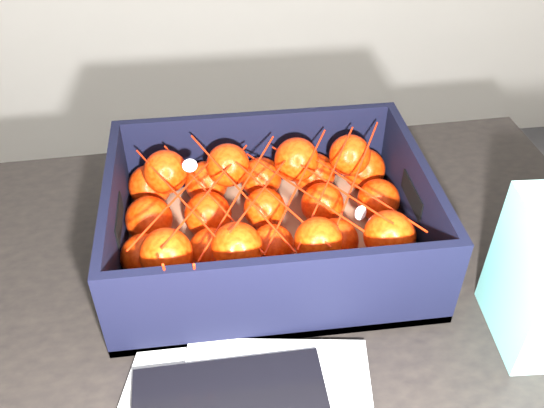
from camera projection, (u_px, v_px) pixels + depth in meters
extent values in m
cube|color=black|center=(207.00, 336.00, 0.75)|extent=(1.23, 0.84, 0.04)
cylinder|color=black|center=(462.00, 288.00, 1.31)|extent=(0.06, 0.06, 0.71)
cube|color=#915E43|center=(269.00, 247.00, 0.83)|extent=(0.42, 0.31, 0.01)
cube|color=black|center=(257.00, 151.00, 0.91)|extent=(0.42, 0.01, 0.13)
cube|color=black|center=(285.00, 300.00, 0.68)|extent=(0.42, 0.01, 0.13)
cube|color=black|center=(116.00, 227.00, 0.77)|extent=(0.01, 0.29, 0.13)
cube|color=black|center=(415.00, 202.00, 0.81)|extent=(0.01, 0.29, 0.13)
sphere|color=red|center=(145.00, 300.00, 0.71)|extent=(0.06, 0.06, 0.06)
sphere|color=red|center=(144.00, 257.00, 0.76)|extent=(0.06, 0.06, 0.06)
sphere|color=red|center=(149.00, 219.00, 0.82)|extent=(0.07, 0.07, 0.07)
sphere|color=red|center=(150.00, 186.00, 0.88)|extent=(0.06, 0.06, 0.06)
sphere|color=red|center=(210.00, 297.00, 0.71)|extent=(0.06, 0.06, 0.06)
sphere|color=red|center=(212.00, 252.00, 0.77)|extent=(0.06, 0.06, 0.06)
sphere|color=red|center=(208.00, 215.00, 0.83)|extent=(0.07, 0.07, 0.07)
sphere|color=red|center=(206.00, 183.00, 0.88)|extent=(0.06, 0.06, 0.06)
sphere|color=red|center=(280.00, 288.00, 0.72)|extent=(0.06, 0.06, 0.06)
sphere|color=red|center=(272.00, 247.00, 0.78)|extent=(0.06, 0.06, 0.06)
sphere|color=red|center=(265.00, 209.00, 0.84)|extent=(0.06, 0.06, 0.06)
sphere|color=red|center=(261.00, 178.00, 0.89)|extent=(0.06, 0.06, 0.06)
sphere|color=red|center=(346.00, 280.00, 0.73)|extent=(0.06, 0.06, 0.06)
sphere|color=red|center=(336.00, 241.00, 0.79)|extent=(0.06, 0.06, 0.06)
sphere|color=red|center=(322.00, 204.00, 0.85)|extent=(0.06, 0.06, 0.06)
sphere|color=red|center=(314.00, 174.00, 0.90)|extent=(0.06, 0.06, 0.06)
sphere|color=red|center=(411.00, 277.00, 0.74)|extent=(0.07, 0.07, 0.07)
sphere|color=red|center=(394.00, 236.00, 0.79)|extent=(0.06, 0.06, 0.06)
sphere|color=red|center=(378.00, 200.00, 0.85)|extent=(0.06, 0.06, 0.06)
sphere|color=red|center=(364.00, 169.00, 0.91)|extent=(0.07, 0.07, 0.07)
sphere|color=red|center=(166.00, 254.00, 0.70)|extent=(0.06, 0.06, 0.06)
sphere|color=red|center=(166.00, 172.00, 0.82)|extent=(0.06, 0.06, 0.06)
sphere|color=red|center=(237.00, 248.00, 0.71)|extent=(0.06, 0.06, 0.06)
sphere|color=red|center=(228.00, 165.00, 0.84)|extent=(0.06, 0.06, 0.06)
sphere|color=red|center=(318.00, 241.00, 0.72)|extent=(0.06, 0.06, 0.06)
sphere|color=red|center=(296.00, 160.00, 0.85)|extent=(0.06, 0.06, 0.06)
sphere|color=red|center=(389.00, 235.00, 0.72)|extent=(0.06, 0.06, 0.06)
sphere|color=red|center=(350.00, 155.00, 0.85)|extent=(0.06, 0.06, 0.06)
cylinder|color=red|center=(179.00, 197.00, 0.75)|extent=(0.12, 0.22, 0.01)
cylinder|color=red|center=(210.00, 195.00, 0.76)|extent=(0.12, 0.22, 0.02)
cylinder|color=red|center=(239.00, 189.00, 0.77)|extent=(0.12, 0.22, 0.04)
cylinder|color=red|center=(270.00, 192.00, 0.76)|extent=(0.12, 0.22, 0.00)
cylinder|color=red|center=(299.00, 188.00, 0.76)|extent=(0.12, 0.22, 0.03)
cylinder|color=red|center=(327.00, 181.00, 0.78)|extent=(0.12, 0.22, 0.03)
cylinder|color=red|center=(357.00, 186.00, 0.78)|extent=(0.12, 0.22, 0.02)
cylinder|color=red|center=(179.00, 194.00, 0.75)|extent=(0.12, 0.22, 0.03)
cylinder|color=red|center=(209.00, 191.00, 0.75)|extent=(0.12, 0.22, 0.02)
cylinder|color=red|center=(240.00, 193.00, 0.76)|extent=(0.12, 0.22, 0.02)
cylinder|color=red|center=(268.00, 182.00, 0.77)|extent=(0.12, 0.22, 0.04)
cylinder|color=red|center=(297.00, 187.00, 0.78)|extent=(0.12, 0.22, 0.03)
cylinder|color=red|center=(328.00, 182.00, 0.77)|extent=(0.12, 0.22, 0.03)
cylinder|color=red|center=(355.00, 179.00, 0.78)|extent=(0.12, 0.22, 0.03)
cylinder|color=red|center=(168.00, 282.00, 0.65)|extent=(0.00, 0.03, 0.09)
cylinder|color=red|center=(195.00, 279.00, 0.65)|extent=(0.01, 0.04, 0.08)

